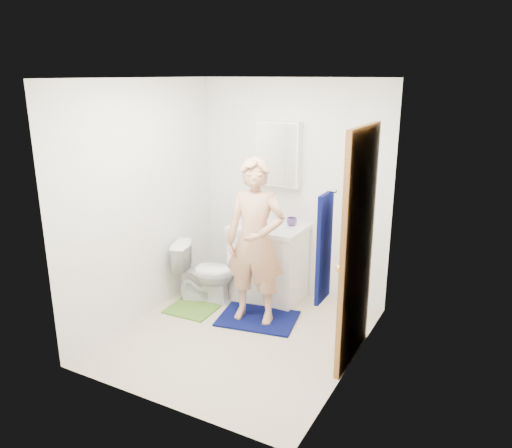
{
  "coord_description": "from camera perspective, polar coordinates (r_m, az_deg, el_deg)",
  "views": [
    {
      "loc": [
        2.17,
        -3.73,
        2.44
      ],
      "look_at": [
        0.04,
        0.25,
        1.07
      ],
      "focal_mm": 35.0,
      "sensor_mm": 36.0,
      "label": 1
    }
  ],
  "objects": [
    {
      "name": "toothbrush_cup",
      "position": [
        5.43,
        4.11,
        0.28
      ],
      "size": [
        0.14,
        0.14,
        0.09
      ],
      "primitive_type": "imported",
      "rotation": [
        0.0,
        0.0,
        -0.38
      ],
      "color": "#5A3C84",
      "rests_on": "countertop"
    },
    {
      "name": "wall_back",
      "position": [
        5.54,
        4.29,
        3.89
      ],
      "size": [
        2.2,
        0.02,
        2.4
      ],
      "primitive_type": "cube",
      "color": "white",
      "rests_on": "ground"
    },
    {
      "name": "ceiling",
      "position": [
        4.32,
        -2.18,
        16.47
      ],
      "size": [
        2.2,
        2.4,
        0.02
      ],
      "primitive_type": "cube",
      "color": "white",
      "rests_on": "ground"
    },
    {
      "name": "door",
      "position": [
        4.28,
        11.51,
        -2.78
      ],
      "size": [
        0.05,
        0.8,
        2.05
      ],
      "primitive_type": "cube",
      "color": "#AA6E2E",
      "rests_on": "ground"
    },
    {
      "name": "countertop",
      "position": [
        5.44,
        1.49,
        -0.4
      ],
      "size": [
        0.79,
        0.59,
        0.05
      ],
      "primitive_type": "cube",
      "color": "white",
      "rests_on": "vanity_cabinet"
    },
    {
      "name": "faucet",
      "position": [
        5.57,
        2.33,
        0.92
      ],
      "size": [
        0.03,
        0.03,
        0.12
      ],
      "primitive_type": "cylinder",
      "color": "silver",
      "rests_on": "countertop"
    },
    {
      "name": "floor",
      "position": [
        4.96,
        -1.86,
        -12.69
      ],
      "size": [
        2.2,
        2.4,
        0.02
      ],
      "primitive_type": "cube",
      "color": "beige",
      "rests_on": "ground"
    },
    {
      "name": "medicine_cabinet",
      "position": [
        5.46,
        2.62,
        8.01
      ],
      "size": [
        0.5,
        0.12,
        0.7
      ],
      "primitive_type": "cube",
      "color": "white",
      "rests_on": "wall_back"
    },
    {
      "name": "toilet",
      "position": [
        5.55,
        -5.87,
        -5.49
      ],
      "size": [
        0.75,
        0.57,
        0.68
      ],
      "primitive_type": "imported",
      "rotation": [
        0.0,
        0.0,
        1.91
      ],
      "color": "white",
      "rests_on": "floor"
    },
    {
      "name": "wall_front",
      "position": [
        3.55,
        -11.85,
        -3.9
      ],
      "size": [
        2.2,
        0.02,
        2.4
      ],
      "primitive_type": "cube",
      "color": "white",
      "rests_on": "ground"
    },
    {
      "name": "wall_right",
      "position": [
        4.07,
        11.63,
        -1.19
      ],
      "size": [
        0.02,
        2.4,
        2.4
      ],
      "primitive_type": "cube",
      "color": "white",
      "rests_on": "ground"
    },
    {
      "name": "sink_basin",
      "position": [
        5.44,
        1.49,
        -0.25
      ],
      "size": [
        0.4,
        0.4,
        0.03
      ],
      "primitive_type": "cylinder",
      "color": "white",
      "rests_on": "countertop"
    },
    {
      "name": "vanity_cabinet",
      "position": [
        5.58,
        1.46,
        -4.57
      ],
      "size": [
        0.75,
        0.55,
        0.8
      ],
      "primitive_type": "cube",
      "color": "white",
      "rests_on": "floor"
    },
    {
      "name": "mirror_panel",
      "position": [
        5.41,
        2.34,
        7.92
      ],
      "size": [
        0.46,
        0.01,
        0.66
      ],
      "primitive_type": "cube",
      "color": "white",
      "rests_on": "wall_back"
    },
    {
      "name": "wall_left",
      "position": [
        5.12,
        -12.83,
        2.45
      ],
      "size": [
        0.02,
        2.4,
        2.4
      ],
      "primitive_type": "cube",
      "color": "white",
      "rests_on": "ground"
    },
    {
      "name": "soap_dispenser",
      "position": [
        5.46,
        -1.06,
        1.03
      ],
      "size": [
        0.11,
        0.11,
        0.2
      ],
      "primitive_type": "imported",
      "rotation": [
        0.0,
        0.0,
        0.3
      ],
      "color": "#C95E6B",
      "rests_on": "countertop"
    },
    {
      "name": "green_rug",
      "position": [
        5.48,
        -7.37,
        -9.62
      ],
      "size": [
        0.51,
        0.44,
        0.02
      ],
      "primitive_type": "cube",
      "rotation": [
        0.0,
        0.0,
        0.04
      ],
      "color": "#568A2E",
      "rests_on": "floor"
    },
    {
      "name": "bath_mat",
      "position": [
        5.24,
        0.21,
        -10.75
      ],
      "size": [
        0.87,
        0.69,
        0.02
      ],
      "primitive_type": "cube",
      "rotation": [
        0.0,
        0.0,
        0.18
      ],
      "color": "#080E4B",
      "rests_on": "floor"
    },
    {
      "name": "towel",
      "position": [
        3.57,
        7.78,
        -2.75
      ],
      "size": [
        0.03,
        0.24,
        0.8
      ],
      "primitive_type": "cube",
      "color": "#080E4B",
      "rests_on": "wall_right"
    },
    {
      "name": "towel_hook",
      "position": [
        3.44,
        8.68,
        3.76
      ],
      "size": [
        0.06,
        0.02,
        0.02
      ],
      "primitive_type": "cylinder",
      "rotation": [
        0.0,
        1.57,
        0.0
      ],
      "color": "silver",
      "rests_on": "wall_right"
    },
    {
      "name": "door_knob",
      "position": [
        4.03,
        9.56,
        -5.06
      ],
      "size": [
        0.07,
        0.07,
        0.07
      ],
      "primitive_type": "sphere",
      "color": "gold",
      "rests_on": "door"
    },
    {
      "name": "man",
      "position": [
        4.89,
        -0.1,
        -2.05
      ],
      "size": [
        0.66,
        0.49,
        1.66
      ],
      "primitive_type": "imported",
      "rotation": [
        0.0,
        0.0,
        0.15
      ],
      "color": "tan",
      "rests_on": "bath_mat"
    }
  ]
}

